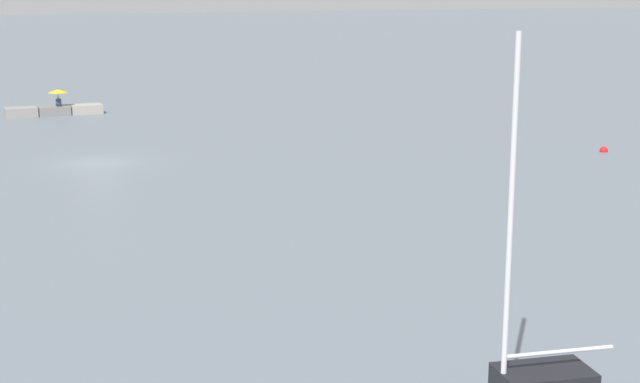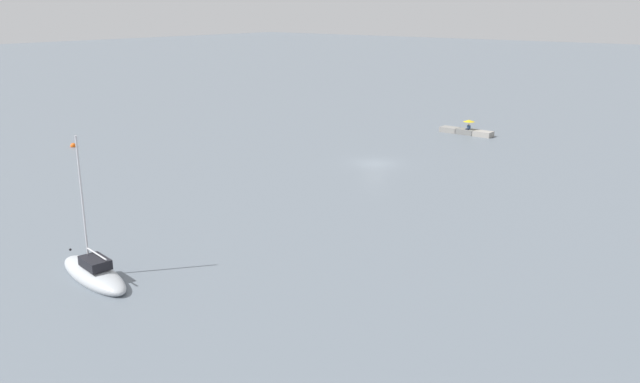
{
  "view_description": "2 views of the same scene",
  "coord_description": "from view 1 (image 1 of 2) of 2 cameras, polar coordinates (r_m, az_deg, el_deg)",
  "views": [
    {
      "loc": [
        7.65,
        52.3,
        9.8
      ],
      "look_at": [
        -3.89,
        23.34,
        2.89
      ],
      "focal_mm": 53.27,
      "sensor_mm": 36.0,
      "label": 1
    },
    {
      "loc": [
        -37.72,
        55.92,
        16.12
      ],
      "look_at": [
        -6.73,
        17.64,
        2.03
      ],
      "focal_mm": 36.63,
      "sensor_mm": 36.0,
      "label": 2
    }
  ],
  "objects": [
    {
      "name": "ground_plane",
      "position": [
        53.76,
        -13.18,
        1.66
      ],
      "size": [
        500.0,
        500.0,
        0.0
      ],
      "primitive_type": "plane",
      "color": "slate"
    },
    {
      "name": "umbrella_open_yellow",
      "position": [
        73.92,
        -15.47,
        5.85
      ],
      "size": [
        1.46,
        1.46,
        1.31
      ],
      "color": "black",
      "rests_on": "seawall_pier"
    },
    {
      "name": "person_seated_blue_left",
      "position": [
        73.97,
        -15.43,
        5.17
      ],
      "size": [
        0.41,
        0.62,
        0.73
      ],
      "rotation": [
        0.0,
        0.0,
        -0.05
      ],
      "color": "#1E2333",
      "rests_on": "seawall_pier"
    },
    {
      "name": "seawall_pier",
      "position": [
        74.13,
        -15.67,
        4.71
      ],
      "size": [
        7.06,
        1.58,
        0.68
      ],
      "color": "gray",
      "rests_on": "ground_plane"
    },
    {
      "name": "mooring_buoy_near",
      "position": [
        58.3,
        16.68,
        2.38
      ],
      "size": [
        0.48,
        0.48,
        0.48
      ],
      "color": "red",
      "rests_on": "ground_plane"
    }
  ]
}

